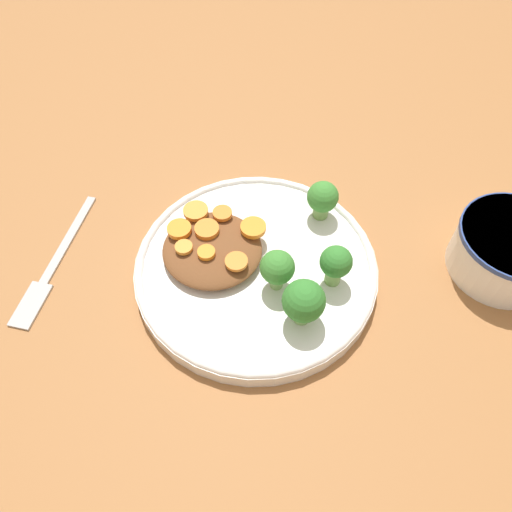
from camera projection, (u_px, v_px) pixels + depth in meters
ground_plane at (256, 274)px, 0.55m from camera, size 4.00×4.00×0.00m
plate at (256, 267)px, 0.54m from camera, size 0.26×0.26×0.02m
dip_bowl at (508, 249)px, 0.53m from camera, size 0.12×0.12×0.06m
stew_mound at (213, 247)px, 0.54m from camera, size 0.10×0.11×0.02m
broccoli_floret_0 at (304, 302)px, 0.47m from camera, size 0.04×0.04×0.05m
broccoli_floret_1 at (335, 264)px, 0.50m from camera, size 0.03×0.03×0.05m
broccoli_floret_2 at (323, 198)px, 0.56m from camera, size 0.04×0.04×0.05m
broccoli_floret_3 at (277, 268)px, 0.50m from camera, size 0.04×0.04×0.05m
carrot_slice_0 at (207, 229)px, 0.54m from camera, size 0.03×0.03×0.01m
carrot_slice_1 at (179, 229)px, 0.54m from camera, size 0.03×0.03×0.01m
carrot_slice_2 at (206, 252)px, 0.52m from camera, size 0.02×0.02×0.01m
carrot_slice_3 at (253, 228)px, 0.54m from camera, size 0.03×0.03×0.01m
carrot_slice_4 at (222, 213)px, 0.55m from camera, size 0.02×0.02×0.00m
carrot_slice_5 at (236, 261)px, 0.51m from camera, size 0.02×0.02×0.00m
carrot_slice_6 at (196, 211)px, 0.55m from camera, size 0.03×0.03×0.00m
carrot_slice_7 at (184, 247)px, 0.52m from camera, size 0.02×0.02×0.00m
fork at (50, 270)px, 0.55m from camera, size 0.19×0.03×0.01m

